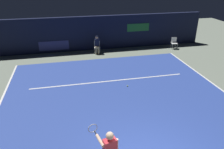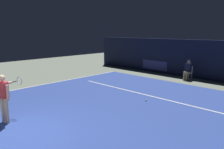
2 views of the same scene
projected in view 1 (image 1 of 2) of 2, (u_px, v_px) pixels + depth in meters
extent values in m
plane|color=gray|center=(118.00, 99.00, 10.66)|extent=(34.45, 34.45, 0.00)
cube|color=#2D479E|center=(118.00, 99.00, 10.66)|extent=(11.10, 10.91, 0.01)
cube|color=white|center=(217.00, 87.00, 11.74)|extent=(0.10, 10.91, 0.01)
cube|color=white|center=(110.00, 81.00, 12.34)|extent=(8.66, 0.10, 0.01)
cube|color=#141933|center=(94.00, 33.00, 16.92)|extent=(17.61, 0.30, 2.60)
cube|color=navy|center=(54.00, 46.00, 16.49)|extent=(2.20, 0.04, 0.70)
cube|color=#1E6B2D|center=(138.00, 27.00, 17.35)|extent=(1.80, 0.04, 0.60)
cube|color=#D8333F|center=(110.00, 148.00, 6.05)|extent=(0.40, 0.29, 0.56)
sphere|color=beige|center=(110.00, 136.00, 5.87)|extent=(0.22, 0.22, 0.22)
cylinder|color=beige|center=(100.00, 141.00, 6.09)|extent=(0.20, 0.51, 0.09)
cylinder|color=beige|center=(117.00, 147.00, 6.18)|extent=(0.09, 0.09, 0.56)
cylinder|color=black|center=(96.00, 134.00, 6.34)|extent=(0.10, 0.30, 0.03)
torus|color=#B2B2B7|center=(93.00, 128.00, 6.57)|extent=(0.30, 0.09, 0.30)
cube|color=white|center=(97.00, 47.00, 16.40)|extent=(0.49, 0.45, 0.04)
cube|color=white|center=(97.00, 44.00, 16.49)|extent=(0.42, 0.08, 0.42)
cylinder|color=#B2B2B7|center=(95.00, 51.00, 16.33)|extent=(0.03, 0.03, 0.46)
cylinder|color=#B2B2B7|center=(100.00, 51.00, 16.36)|extent=(0.03, 0.03, 0.46)
cylinder|color=#B2B2B7|center=(95.00, 50.00, 16.64)|extent=(0.03, 0.03, 0.46)
cylinder|color=#B2B2B7|center=(100.00, 50.00, 16.67)|extent=(0.03, 0.03, 0.46)
cube|color=tan|center=(97.00, 47.00, 16.32)|extent=(0.37, 0.44, 0.14)
cylinder|color=tan|center=(96.00, 52.00, 16.26)|extent=(0.11, 0.11, 0.46)
cylinder|color=tan|center=(99.00, 51.00, 16.28)|extent=(0.11, 0.11, 0.46)
cube|color=#141933|center=(97.00, 42.00, 16.28)|extent=(0.37, 0.26, 0.52)
sphere|color=#DBAD89|center=(97.00, 38.00, 16.12)|extent=(0.20, 0.20, 0.20)
cylinder|color=#141933|center=(97.00, 36.00, 16.08)|extent=(0.19, 0.19, 0.04)
cube|color=white|center=(174.00, 43.00, 17.39)|extent=(0.50, 0.47, 0.04)
cube|color=white|center=(174.00, 40.00, 17.48)|extent=(0.42, 0.10, 0.42)
cylinder|color=#B2B2B7|center=(172.00, 47.00, 17.33)|extent=(0.03, 0.03, 0.44)
cylinder|color=#B2B2B7|center=(177.00, 47.00, 17.34)|extent=(0.03, 0.03, 0.44)
cylinder|color=#B2B2B7|center=(171.00, 45.00, 17.64)|extent=(0.03, 0.03, 0.44)
cylinder|color=#B2B2B7|center=(176.00, 45.00, 17.65)|extent=(0.03, 0.03, 0.44)
sphere|color=#CCE033|center=(127.00, 86.00, 11.76)|extent=(0.07, 0.07, 0.07)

